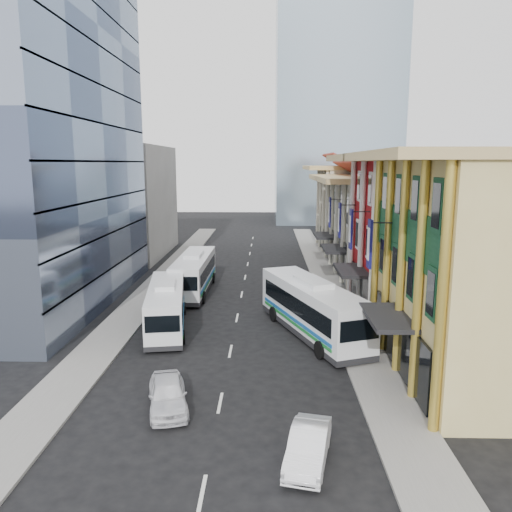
{
  "coord_description": "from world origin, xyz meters",
  "views": [
    {
      "loc": [
        2.35,
        -22.23,
        11.87
      ],
      "look_at": [
        1.4,
        18.23,
        4.3
      ],
      "focal_mm": 35.0,
      "sensor_mm": 36.0,
      "label": 1
    }
  ],
  "objects_px": {
    "shophouse_tan": "(478,271)",
    "bus_left_far": "(194,272)",
    "sedan_right": "(308,446)",
    "sedan_left": "(168,394)",
    "bus_left_near": "(166,305)",
    "bus_right": "(313,307)",
    "office_tower": "(29,124)"
  },
  "relations": [
    {
      "from": "shophouse_tan",
      "to": "bus_left_far",
      "type": "xyz_separation_m",
      "value": [
        -18.46,
        17.82,
        -4.12
      ]
    },
    {
      "from": "sedan_right",
      "to": "sedan_left",
      "type": "bearing_deg",
      "value": 159.15
    },
    {
      "from": "sedan_left",
      "to": "sedan_right",
      "type": "relative_size",
      "value": 1.07
    },
    {
      "from": "bus_left_far",
      "to": "sedan_left",
      "type": "xyz_separation_m",
      "value": [
        1.96,
        -22.48,
        -1.11
      ]
    },
    {
      "from": "bus_left_near",
      "to": "bus_left_far",
      "type": "distance_m",
      "value": 10.31
    },
    {
      "from": "shophouse_tan",
      "to": "bus_left_near",
      "type": "relative_size",
      "value": 1.31
    },
    {
      "from": "sedan_left",
      "to": "sedan_right",
      "type": "distance_m",
      "value": 7.79
    },
    {
      "from": "bus_right",
      "to": "sedan_left",
      "type": "height_order",
      "value": "bus_right"
    },
    {
      "from": "sedan_left",
      "to": "shophouse_tan",
      "type": "bearing_deg",
      "value": 2.06
    },
    {
      "from": "office_tower",
      "to": "bus_right",
      "type": "bearing_deg",
      "value": -19.1
    },
    {
      "from": "office_tower",
      "to": "sedan_right",
      "type": "distance_m",
      "value": 34.25
    },
    {
      "from": "shophouse_tan",
      "to": "sedan_right",
      "type": "xyz_separation_m",
      "value": [
        -9.98,
        -8.94,
        -5.3
      ]
    },
    {
      "from": "bus_right",
      "to": "sedan_right",
      "type": "distance_m",
      "value": 15.28
    },
    {
      "from": "shophouse_tan",
      "to": "sedan_right",
      "type": "bearing_deg",
      "value": -138.14
    },
    {
      "from": "bus_right",
      "to": "sedan_right",
      "type": "relative_size",
      "value": 2.98
    },
    {
      "from": "office_tower",
      "to": "bus_left_far",
      "type": "relative_size",
      "value": 2.56
    },
    {
      "from": "bus_left_near",
      "to": "bus_right",
      "type": "height_order",
      "value": "bus_right"
    },
    {
      "from": "bus_left_near",
      "to": "office_tower",
      "type": "bearing_deg",
      "value": 142.74
    },
    {
      "from": "bus_left_far",
      "to": "office_tower",
      "type": "bearing_deg",
      "value": -162.58
    },
    {
      "from": "bus_left_near",
      "to": "sedan_right",
      "type": "bearing_deg",
      "value": -70.21
    },
    {
      "from": "shophouse_tan",
      "to": "sedan_left",
      "type": "relative_size",
      "value": 3.1
    },
    {
      "from": "shophouse_tan",
      "to": "sedan_right",
      "type": "height_order",
      "value": "shophouse_tan"
    },
    {
      "from": "shophouse_tan",
      "to": "office_tower",
      "type": "distance_m",
      "value": 35.19
    },
    {
      "from": "sedan_right",
      "to": "shophouse_tan",
      "type": "bearing_deg",
      "value": 54.32
    },
    {
      "from": "office_tower",
      "to": "bus_right",
      "type": "relative_size",
      "value": 2.38
    },
    {
      "from": "shophouse_tan",
      "to": "bus_right",
      "type": "height_order",
      "value": "shophouse_tan"
    },
    {
      "from": "bus_left_far",
      "to": "bus_right",
      "type": "xyz_separation_m",
      "value": [
        9.96,
        -11.61,
        0.14
      ]
    },
    {
      "from": "shophouse_tan",
      "to": "bus_right",
      "type": "xyz_separation_m",
      "value": [
        -8.5,
        6.21,
        -3.98
      ]
    },
    {
      "from": "shophouse_tan",
      "to": "bus_left_far",
      "type": "distance_m",
      "value": 25.98
    },
    {
      "from": "shophouse_tan",
      "to": "office_tower",
      "type": "height_order",
      "value": "office_tower"
    },
    {
      "from": "bus_left_far",
      "to": "sedan_left",
      "type": "distance_m",
      "value": 22.6
    },
    {
      "from": "bus_left_near",
      "to": "sedan_left",
      "type": "bearing_deg",
      "value": -87.31
    }
  ]
}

